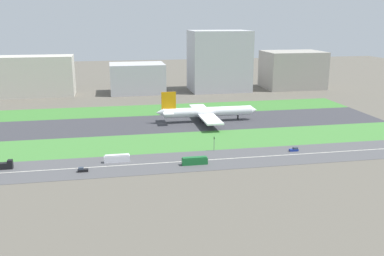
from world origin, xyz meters
TOP-DOWN VIEW (x-y plane):
  - ground_plane at (0.00, 0.00)m, footprint 800.00×800.00m
  - runway at (0.00, 0.00)m, footprint 280.00×46.00m
  - grass_median_north at (0.00, 41.00)m, footprint 280.00×36.00m
  - grass_median_south at (0.00, -41.00)m, footprint 280.00×36.00m
  - highway at (0.00, -73.00)m, footprint 280.00×28.00m
  - highway_centerline at (0.00, -73.00)m, footprint 266.00×0.50m
  - airliner at (27.31, 0.00)m, footprint 65.00×56.00m
  - bus_1 at (4.85, -78.00)m, footprint 11.60×2.50m
  - truck_0 at (-78.14, -68.00)m, footprint 8.40×2.50m
  - car_1 at (56.91, -68.00)m, footprint 4.40×1.80m
  - car_0 at (-44.15, -78.00)m, footprint 4.40×1.80m
  - bus_0 at (-29.31, -68.00)m, footprint 11.60×2.50m
  - traffic_light at (18.18, -60.01)m, footprint 0.36×0.50m
  - terminal_building at (-90.00, 114.00)m, footprint 58.96×24.60m
  - hangar_building at (-7.70, 114.00)m, footprint 46.29×33.68m
  - office_tower at (64.98, 114.00)m, footprint 51.42×38.82m
  - cargo_warehouse at (135.23, 114.00)m, footprint 52.83×39.03m
  - fuel_tank_west at (-13.61, 159.00)m, footprint 22.18×22.18m

SIDE VIEW (x-z plane):
  - ground_plane at x=0.00m, z-range 0.00..0.00m
  - runway at x=0.00m, z-range 0.00..0.10m
  - grass_median_north at x=0.00m, z-range 0.00..0.10m
  - grass_median_south at x=0.00m, z-range 0.00..0.10m
  - highway at x=0.00m, z-range 0.00..0.10m
  - highway_centerline at x=0.00m, z-range 0.10..0.11m
  - car_1 at x=56.91m, z-range -0.08..1.92m
  - car_0 at x=-44.15m, z-range -0.08..1.92m
  - truck_0 at x=-78.14m, z-range -0.33..3.67m
  - bus_1 at x=4.85m, z-range 0.07..3.57m
  - bus_0 at x=-29.31m, z-range 0.07..3.57m
  - traffic_light at x=18.18m, z-range 0.69..7.89m
  - fuel_tank_west at x=-13.61m, z-range 0.00..12.14m
  - airliner at x=27.31m, z-range -3.62..16.08m
  - hangar_building at x=-7.70m, z-range 0.00..25.39m
  - terminal_building at x=-90.00m, z-range 0.00..33.19m
  - cargo_warehouse at x=135.23m, z-range 0.00..33.60m
  - office_tower at x=64.98m, z-range 0.00..52.65m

